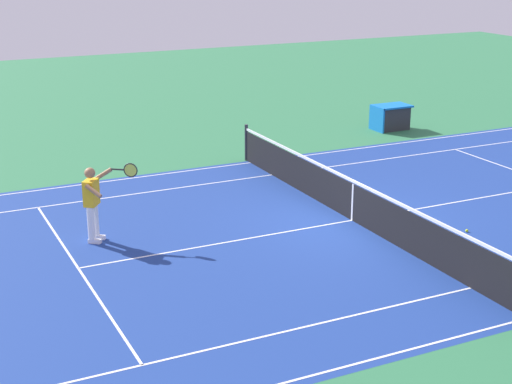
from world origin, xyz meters
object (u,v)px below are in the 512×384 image
object	(u,v)px
tennis_net	(353,200)
tennis_ball	(467,231)
equipment_cart_tarped	(391,117)
tennis_player_near	(93,200)

from	to	relation	value
tennis_net	tennis_ball	size ratio (longest dim) A/B	177.27
equipment_cart_tarped	tennis_player_near	bearing A→B (deg)	26.63
tennis_net	equipment_cart_tarped	distance (m)	9.51
tennis_net	tennis_ball	xyz separation A→B (m)	(-1.89, 1.76, -0.46)
tennis_net	tennis_ball	distance (m)	2.62
tennis_player_near	tennis_net	bearing A→B (deg)	167.07
equipment_cart_tarped	tennis_net	bearing A→B (deg)	49.68
tennis_net	equipment_cart_tarped	size ratio (longest dim) A/B	9.36
tennis_net	tennis_player_near	world-z (taller)	tennis_player_near
tennis_net	equipment_cart_tarped	world-z (taller)	tennis_net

